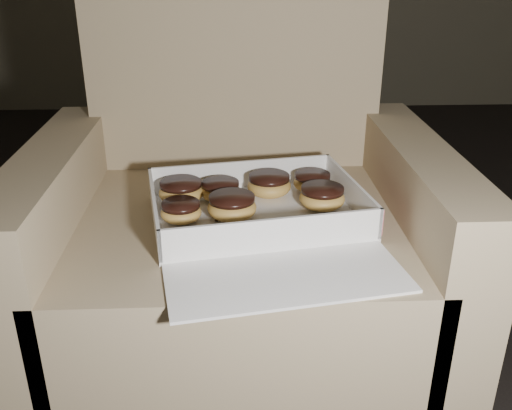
{
  "coord_description": "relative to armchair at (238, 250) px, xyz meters",
  "views": [
    {
      "loc": [
        -0.5,
        -1.0,
        0.85
      ],
      "look_at": [
        -0.46,
        -0.02,
        0.41
      ],
      "focal_mm": 40.0,
      "sensor_mm": 36.0,
      "label": 1
    }
  ],
  "objects": [
    {
      "name": "floor",
      "position": [
        0.49,
        -0.06,
        -0.27
      ],
      "size": [
        4.5,
        4.5,
        0.0
      ],
      "primitive_type": "plane",
      "color": "black",
      "rests_on": "ground"
    },
    {
      "name": "armchair",
      "position": [
        0.0,
        0.0,
        0.0
      ],
      "size": [
        0.81,
        0.69,
        0.85
      ],
      "color": "#867255",
      "rests_on": "floor"
    },
    {
      "name": "bakery_box",
      "position": [
        0.04,
        -0.12,
        0.13
      ],
      "size": [
        0.45,
        0.51,
        0.07
      ],
      "rotation": [
        0.0,
        0.0,
        0.17
      ],
      "color": "white",
      "rests_on": "armchair"
    },
    {
      "name": "donut_a",
      "position": [
        0.16,
        0.03,
        0.14
      ],
      "size": [
        0.08,
        0.08,
        0.04
      ],
      "color": "gold",
      "rests_on": "bakery_box"
    },
    {
      "name": "donut_b",
      "position": [
        -0.01,
        -0.1,
        0.15
      ],
      "size": [
        0.09,
        0.09,
        0.05
      ],
      "color": "gold",
      "rests_on": "bakery_box"
    },
    {
      "name": "donut_c",
      "position": [
        0.16,
        -0.06,
        0.14
      ],
      "size": [
        0.09,
        0.09,
        0.04
      ],
      "color": "gold",
      "rests_on": "bakery_box"
    },
    {
      "name": "donut_d",
      "position": [
        -0.1,
        -0.1,
        0.14
      ],
      "size": [
        0.08,
        0.08,
        0.04
      ],
      "color": "gold",
      "rests_on": "bakery_box"
    },
    {
      "name": "donut_e",
      "position": [
        0.06,
        0.01,
        0.14
      ],
      "size": [
        0.09,
        0.09,
        0.04
      ],
      "color": "gold",
      "rests_on": "bakery_box"
    },
    {
      "name": "donut_f",
      "position": [
        -0.11,
        -0.02,
        0.14
      ],
      "size": [
        0.09,
        0.09,
        0.04
      ],
      "color": "gold",
      "rests_on": "bakery_box"
    },
    {
      "name": "donut_g",
      "position": [
        -0.03,
        -0.01,
        0.14
      ],
      "size": [
        0.08,
        0.08,
        0.04
      ],
      "color": "gold",
      "rests_on": "bakery_box"
    },
    {
      "name": "crumb_a",
      "position": [
        0.06,
        -0.16,
        0.12
      ],
      "size": [
        0.01,
        0.01,
        0.0
      ],
      "primitive_type": "ellipsoid",
      "color": "black",
      "rests_on": "bakery_box"
    },
    {
      "name": "crumb_b",
      "position": [
        -0.04,
        -0.11,
        0.12
      ],
      "size": [
        0.01,
        0.01,
        0.0
      ],
      "primitive_type": "ellipsoid",
      "color": "black",
      "rests_on": "bakery_box"
    },
    {
      "name": "crumb_c",
      "position": [
        0.13,
        -0.13,
        0.12
      ],
      "size": [
        0.01,
        0.01,
        0.0
      ],
      "primitive_type": "ellipsoid",
      "color": "black",
      "rests_on": "bakery_box"
    }
  ]
}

